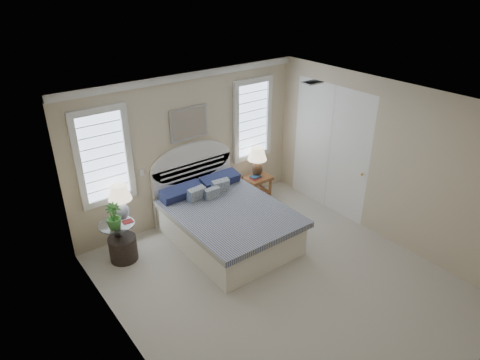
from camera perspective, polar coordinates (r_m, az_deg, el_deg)
name	(u,v)px	position (r m, az deg, el deg)	size (l,w,h in m)	color
floor	(281,282)	(6.62, 5.43, -13.42)	(4.50, 5.00, 0.01)	#B9B09E
ceiling	(290,109)	(5.30, 6.70, 9.45)	(4.50, 5.00, 0.01)	white
wall_back	(189,148)	(7.66, -6.75, 4.25)	(4.50, 0.02, 2.70)	beige
wall_left	(130,268)	(4.84, -14.46, -11.29)	(0.02, 5.00, 2.70)	beige
wall_right	(386,163)	(7.42, 18.92, 2.16)	(0.02, 5.00, 2.70)	beige
crown_molding	(187,76)	(7.23, -7.14, 13.63)	(4.50, 0.08, 0.12)	silver
hvac_vent	(312,82)	(6.67, 9.59, 12.71)	(0.30, 0.20, 0.02)	#B2B2B2
switch_plate	(142,173)	(7.34, -12.97, 0.97)	(0.08, 0.01, 0.12)	silver
window_left	(103,157)	(6.96, -17.77, 2.97)	(0.90, 0.06, 1.60)	silver
window_right	(252,119)	(8.29, 1.61, 8.07)	(0.90, 0.06, 1.60)	silver
painting	(189,123)	(7.46, -6.79, 7.49)	(0.74, 0.04, 0.58)	silver
closet_door	(330,149)	(8.12, 11.86, 4.05)	(0.02, 1.80, 2.40)	white
bed	(224,219)	(7.31, -2.12, -5.25)	(1.72, 2.28, 1.47)	#EBE8CF
side_table_left	(118,237)	(7.14, -15.92, -7.28)	(0.56, 0.56, 0.63)	black
nightstand_right	(258,183)	(8.48, 2.37, -0.44)	(0.50, 0.40, 0.53)	brown
floor_pot	(123,248)	(7.18, -15.31, -8.78)	(0.44, 0.44, 0.40)	black
lamp_left	(120,198)	(6.95, -15.69, -2.35)	(0.45, 0.45, 0.60)	silver
lamp_right	(257,159)	(8.29, 2.31, 2.86)	(0.43, 0.43, 0.61)	black
potted_plant	(114,216)	(6.80, -16.51, -4.67)	(0.24, 0.24, 0.42)	#2A6A2E
books_left	(128,222)	(7.00, -14.74, -5.39)	(0.16, 0.12, 0.02)	#AA2A31
books_right	(255,177)	(8.34, 2.07, 0.39)	(0.21, 0.17, 0.05)	#AA2A31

